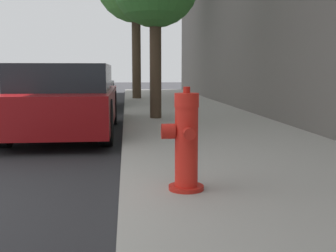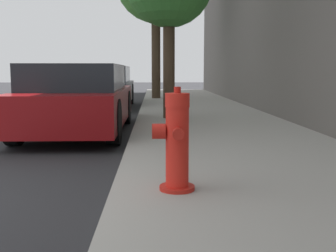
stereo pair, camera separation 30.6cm
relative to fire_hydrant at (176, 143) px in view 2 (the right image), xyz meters
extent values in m
cube|color=#99968E|center=(0.99, -0.35, -0.48)|extent=(3.10, 40.00, 0.14)
cylinder|color=red|center=(0.01, 0.00, -0.39)|extent=(0.30, 0.30, 0.04)
cylinder|color=red|center=(0.01, 0.00, -0.04)|extent=(0.20, 0.20, 0.67)
cylinder|color=red|center=(0.01, 0.00, 0.36)|extent=(0.21, 0.21, 0.12)
cylinder|color=red|center=(0.01, 0.00, 0.44)|extent=(0.06, 0.06, 0.05)
cylinder|color=red|center=(0.01, -0.15, 0.10)|extent=(0.10, 0.10, 0.10)
cylinder|color=red|center=(0.01, 0.15, 0.10)|extent=(0.10, 0.10, 0.10)
cylinder|color=red|center=(-0.15, 0.00, 0.10)|extent=(0.11, 0.13, 0.13)
cube|color=maroon|center=(-1.58, 4.32, -0.04)|extent=(1.69, 4.28, 0.61)
cube|color=black|center=(-1.58, 4.15, 0.49)|extent=(1.56, 2.35, 0.45)
cylinder|color=black|center=(-2.34, 5.65, -0.18)|extent=(0.20, 0.72, 0.72)
cylinder|color=black|center=(-0.81, 5.65, -0.18)|extent=(0.20, 0.72, 0.72)
cylinder|color=black|center=(-2.34, 3.00, -0.18)|extent=(0.20, 0.72, 0.72)
cylinder|color=black|center=(-0.81, 3.00, -0.18)|extent=(0.20, 0.72, 0.72)
cube|color=#4C5156|center=(-1.82, 9.96, -0.04)|extent=(1.77, 4.01, 0.61)
cube|color=black|center=(-1.82, 9.80, 0.51)|extent=(1.63, 2.21, 0.49)
cylinder|color=black|center=(-2.62, 11.20, -0.19)|extent=(0.20, 0.71, 0.71)
cylinder|color=black|center=(-1.01, 11.20, -0.19)|extent=(0.20, 0.71, 0.71)
cylinder|color=black|center=(-2.62, 8.71, -0.19)|extent=(0.20, 0.71, 0.71)
cylinder|color=black|center=(-1.01, 8.71, -0.19)|extent=(0.20, 0.71, 0.71)
cylinder|color=#423323|center=(0.13, 5.60, 0.71)|extent=(0.25, 0.25, 2.24)
cylinder|color=#423323|center=(-0.11, 12.35, 1.23)|extent=(0.33, 0.33, 3.27)
camera|label=1|loc=(-0.49, -3.48, 0.60)|focal=45.00mm
camera|label=2|loc=(-0.19, -3.50, 0.60)|focal=45.00mm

